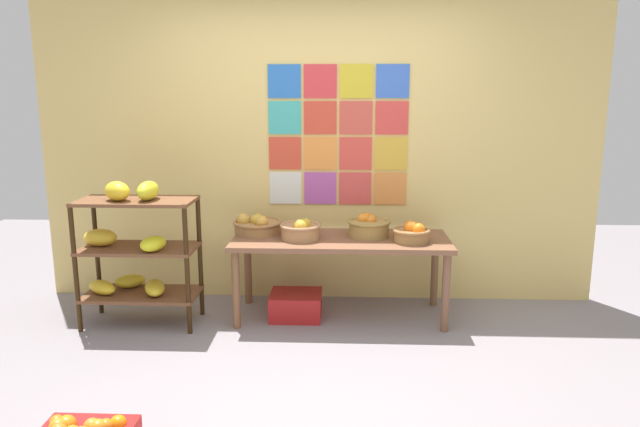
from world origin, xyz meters
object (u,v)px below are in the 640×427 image
fruit_basket_left (412,233)px  fruit_basket_centre (369,226)px  fruit_basket_back_left (301,230)px  display_table (341,247)px  fruit_basket_back_right (257,225)px  banana_shelf_unit (134,245)px  produce_crate_under_table (296,305)px

fruit_basket_left → fruit_basket_centre: fruit_basket_centre is taller
fruit_basket_back_left → display_table: bearing=9.1°
fruit_basket_back_right → banana_shelf_unit: bearing=-158.1°
banana_shelf_unit → fruit_basket_centre: (1.78, 0.28, 0.10)m
fruit_basket_back_right → produce_crate_under_table: 0.71m
fruit_basket_back_right → produce_crate_under_table: size_ratio=0.99×
fruit_basket_centre → fruit_basket_back_right: bearing=175.5°
fruit_basket_left → fruit_basket_back_right: size_ratio=0.73×
display_table → fruit_basket_left: (0.54, -0.09, 0.14)m
fruit_basket_back_right → fruit_basket_back_left: bearing=-27.1°
fruit_basket_centre → produce_crate_under_table: size_ratio=0.84×
fruit_basket_back_left → banana_shelf_unit: bearing=-172.4°
produce_crate_under_table → fruit_basket_centre: bearing=10.8°
fruit_basket_back_right → fruit_basket_centre: fruit_basket_centre is taller
display_table → fruit_basket_centre: size_ratio=4.97×
fruit_basket_left → produce_crate_under_table: bearing=176.6°
banana_shelf_unit → fruit_basket_back_left: 1.27m
display_table → produce_crate_under_table: size_ratio=4.19×
fruit_basket_back_left → fruit_basket_left: bearing=-3.0°
fruit_basket_back_left → produce_crate_under_table: 0.62m
banana_shelf_unit → fruit_basket_centre: size_ratio=3.30×
display_table → fruit_basket_back_left: 0.35m
banana_shelf_unit → produce_crate_under_table: (1.21, 0.17, -0.52)m
display_table → produce_crate_under_table: display_table is taller
fruit_basket_centre → produce_crate_under_table: fruit_basket_centre is taller
display_table → fruit_basket_centre: fruit_basket_centre is taller
banana_shelf_unit → fruit_basket_back_right: (0.88, 0.35, 0.08)m
fruit_basket_back_left → fruit_basket_centre: (0.53, 0.12, 0.01)m
display_table → fruit_basket_centre: 0.28m
fruit_basket_left → fruit_basket_back_right: same height
fruit_basket_centre → produce_crate_under_table: 0.85m
banana_shelf_unit → fruit_basket_back_right: banana_shelf_unit is taller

